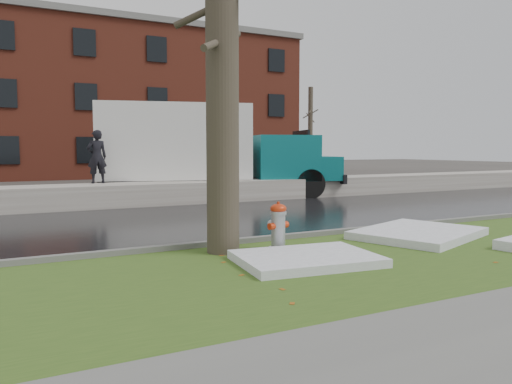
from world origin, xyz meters
name	(u,v)px	position (x,y,z in m)	size (l,w,h in m)	color
ground	(309,250)	(0.00, 0.00, 0.00)	(120.00, 120.00, 0.00)	#47423D
verge	(351,262)	(0.00, -1.25, 0.02)	(60.00, 4.50, 0.04)	#314F1A
road	(216,219)	(0.00, 4.50, 0.01)	(60.00, 7.00, 0.03)	black
parking_lot	(137,194)	(0.00, 13.00, 0.01)	(60.00, 9.00, 0.03)	slate
curb	(282,238)	(0.00, 1.00, 0.07)	(60.00, 0.15, 0.14)	slate
snowbank	(168,193)	(0.00, 8.70, 0.38)	(60.00, 1.60, 0.75)	#B7B3A8
brick_building	(104,106)	(2.00, 30.00, 5.00)	(26.00, 12.00, 10.00)	maroon
bg_tree_right	(310,129)	(16.00, 24.00, 3.33)	(1.40, 1.62, 6.50)	brown
fire_hydrant	(278,225)	(-0.65, 0.05, 0.52)	(0.45, 0.40, 0.90)	#A2A4AA
tree	(222,45)	(-1.59, 0.38, 3.69)	(1.41, 1.56, 7.25)	brown
box_truck	(204,149)	(1.88, 10.05, 1.87)	(10.66, 4.73, 3.54)	black
worker	(97,157)	(-2.20, 9.30, 1.63)	(0.64, 0.42, 1.76)	black
snow_patch_near	(418,233)	(2.68, -0.10, 0.12)	(2.60, 2.00, 0.16)	white
snow_patch_far	(306,259)	(-0.73, -1.02, 0.11)	(2.20, 1.60, 0.14)	white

